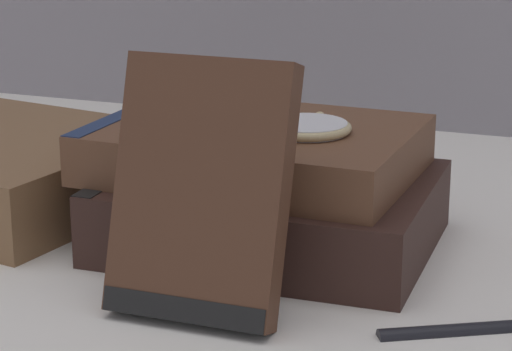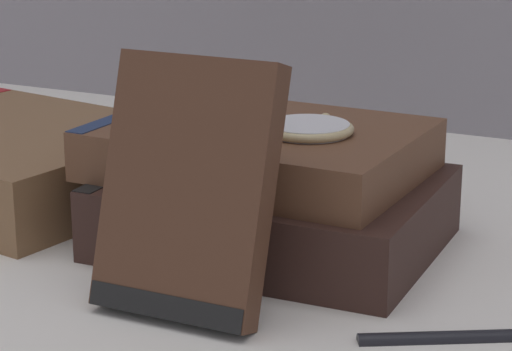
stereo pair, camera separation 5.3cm
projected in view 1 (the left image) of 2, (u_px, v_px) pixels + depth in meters
name	position (u px, v px, depth m)	size (l,w,h in m)	color
ground_plane	(176.00, 253.00, 0.62)	(3.00, 3.00, 0.00)	white
book_flat_bottom	(263.00, 211.00, 0.63)	(0.19, 0.15, 0.04)	#331E19
book_flat_top	(247.00, 148.00, 0.62)	(0.18, 0.14, 0.03)	brown
book_leaning_front	(200.00, 200.00, 0.52)	(0.09, 0.05, 0.13)	#4C2D1E
pocket_watch	(306.00, 127.00, 0.60)	(0.05, 0.05, 0.01)	silver
reading_glasses	(283.00, 183.00, 0.74)	(0.12, 0.08, 0.00)	black
fountain_pen	(498.00, 321.00, 0.51)	(0.11, 0.07, 0.01)	black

